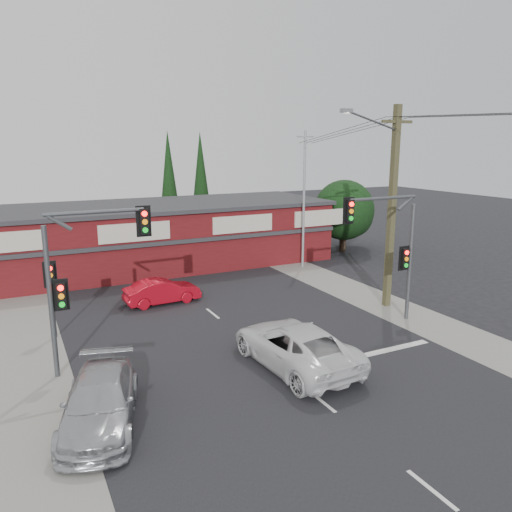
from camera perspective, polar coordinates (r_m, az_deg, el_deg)
name	(u,v)px	position (r m, az deg, el deg)	size (l,w,h in m)	color
ground	(268,358)	(19.86, 1.36, -11.59)	(120.00, 120.00, 0.00)	black
road_strip	(219,319)	(24.07, -4.25, -7.16)	(14.00, 70.00, 0.01)	black
verge_left	(24,351)	(22.52, -24.99, -9.80)	(3.00, 70.00, 0.02)	gray
verge_right	(362,295)	(28.21, 11.97, -4.38)	(3.00, 70.00, 0.02)	gray
stop_line	(364,355)	(20.50, 12.23, -11.05)	(6.50, 0.35, 0.01)	silver
white_suv	(295,345)	(19.00, 4.48, -10.12)	(2.71, 5.88, 1.63)	silver
silver_suv	(100,402)	(16.04, -17.41, -15.60)	(2.04, 5.03, 1.46)	#AFB2B5
red_sedan	(162,291)	(26.54, -10.68, -3.99)	(1.36, 3.91, 1.29)	#AF0A18
lane_dashes	(182,289)	(29.04, -8.44, -3.73)	(0.12, 58.73, 0.01)	silver
shop_building	(137,236)	(34.35, -13.50, 2.25)	(27.30, 8.40, 4.22)	#4F0F13
tree_cluster	(342,213)	(39.40, 9.85, 4.85)	(5.90, 5.10, 5.50)	#2D2116
conifer_near	(169,177)	(41.83, -9.92, 8.86)	(1.80, 1.80, 9.25)	#2D2116
conifer_far	(201,175)	(44.83, -6.33, 9.22)	(1.80, 1.80, 9.25)	#2D2116
traffic_mast_left	(80,267)	(18.60, -19.42, -1.22)	(3.77, 0.27, 5.97)	#47494C
traffic_mast_right	(392,240)	(23.29, 15.33, 1.80)	(3.96, 0.27, 5.97)	#47494C
pedestal_signal	(51,284)	(22.77, -22.39, -2.94)	(0.55, 0.27, 3.38)	#47494C
utility_pole	(390,201)	(25.53, 15.10, 6.04)	(4.38, 0.59, 10.00)	#4B472A
steel_pole	(304,198)	(33.18, 5.50, 6.67)	(1.20, 0.16, 9.00)	gray
power_lines	(496,120)	(21.71, 25.72, 13.79)	(2.01, 29.00, 1.22)	black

